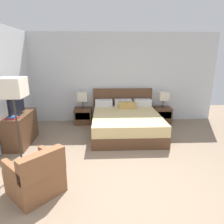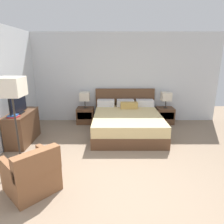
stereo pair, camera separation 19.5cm
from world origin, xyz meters
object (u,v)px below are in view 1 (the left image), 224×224
object	(u,v)px
tv	(16,103)
book_red_cover	(12,118)
book_blue_cover	(12,117)
nightstand_right	(162,115)
dresser	(21,128)
bed	(126,122)
table_lamp_left	(82,97)
armchair_by_window	(36,177)
table_lamp_right	(164,96)
floor_lamp	(12,92)
nightstand_left	(83,116)

from	to	relation	value
tv	book_red_cover	world-z (taller)	tv
book_red_cover	book_blue_cover	bearing A→B (deg)	180.00
nightstand_right	dresser	distance (m)	4.07
bed	book_red_cover	bearing A→B (deg)	-157.78
bed	book_red_cover	xyz separation A→B (m)	(-2.55, -1.04, 0.47)
bed	nightstand_right	xyz separation A→B (m)	(1.24, 0.77, -0.05)
table_lamp_left	tv	distance (m)	2.01
table_lamp_left	book_red_cover	distance (m)	2.24
bed	book_red_cover	world-z (taller)	bed
bed	table_lamp_left	world-z (taller)	bed
table_lamp_left	armchair_by_window	world-z (taller)	table_lamp_left
table_lamp_right	book_red_cover	world-z (taller)	table_lamp_right
table_lamp_left	tv	size ratio (longest dim) A/B	0.63
bed	armchair_by_window	xyz separation A→B (m)	(-1.64, -2.49, -0.01)
dresser	book_red_cover	world-z (taller)	book_red_cover
armchair_by_window	table_lamp_right	bearing A→B (deg)	48.58
book_red_cover	armchair_by_window	bearing A→B (deg)	-57.77
table_lamp_left	nightstand_right	bearing A→B (deg)	-0.03
book_blue_cover	armchair_by_window	distance (m)	1.79
dresser	armchair_by_window	world-z (taller)	armchair_by_window
table_lamp_left	table_lamp_right	xyz separation A→B (m)	(2.48, 0.00, 0.00)
bed	armchair_by_window	bearing A→B (deg)	-123.39
bed	nightstand_right	distance (m)	1.46
bed	floor_lamp	distance (m)	3.04
table_lamp_left	book_blue_cover	xyz separation A→B (m)	(-1.32, -1.81, -0.05)
armchair_by_window	table_lamp_left	bearing A→B (deg)	83.00
nightstand_left	dresser	xyz separation A→B (m)	(-1.33, -1.42, 0.14)
tv	table_lamp_left	bearing A→B (deg)	48.42
nightstand_left	nightstand_right	xyz separation A→B (m)	(2.48, 0.00, 0.00)
book_blue_cover	armchair_by_window	bearing A→B (deg)	-57.58
book_red_cover	armchair_by_window	size ratio (longest dim) A/B	0.21
table_lamp_right	book_blue_cover	bearing A→B (deg)	-154.44
table_lamp_right	armchair_by_window	bearing A→B (deg)	-131.42
table_lamp_right	dresser	distance (m)	4.09
table_lamp_right	book_blue_cover	world-z (taller)	table_lamp_right
floor_lamp	book_red_cover	bearing A→B (deg)	118.71
bed	armchair_by_window	distance (m)	2.98
bed	dresser	size ratio (longest dim) A/B	1.94
dresser	table_lamp_right	bearing A→B (deg)	20.50
tv	book_red_cover	bearing A→B (deg)	-87.13
armchair_by_window	book_blue_cover	bearing A→B (deg)	122.42
nightstand_right	dresser	bearing A→B (deg)	-159.52
bed	floor_lamp	xyz separation A→B (m)	(-2.10, -1.87, 1.18)
armchair_by_window	bed	bearing A→B (deg)	56.61
bed	book_blue_cover	xyz separation A→B (m)	(-2.56, -1.04, 0.50)
bed	tv	size ratio (longest dim) A/B	2.77
table_lamp_right	dresser	size ratio (longest dim) A/B	0.44
table_lamp_left	table_lamp_right	world-z (taller)	same
book_red_cover	floor_lamp	world-z (taller)	floor_lamp
armchair_by_window	floor_lamp	bearing A→B (deg)	126.53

